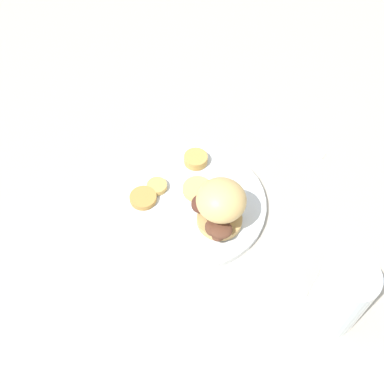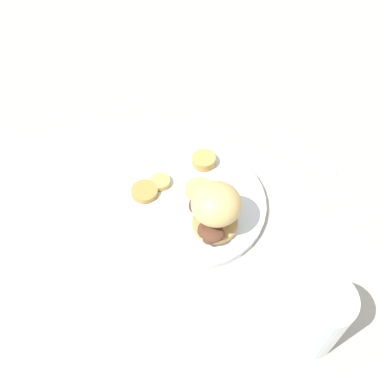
{
  "view_description": "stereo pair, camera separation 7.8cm",
  "coord_description": "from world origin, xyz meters",
  "px_view_note": "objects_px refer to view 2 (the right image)",
  "views": [
    {
      "loc": [
        0.32,
        -0.34,
        0.67
      ],
      "look_at": [
        0.0,
        0.0,
        0.04
      ],
      "focal_mm": 42.0,
      "sensor_mm": 36.0,
      "label": 1
    },
    {
      "loc": [
        0.37,
        -0.28,
        0.67
      ],
      "look_at": [
        0.0,
        0.0,
        0.04
      ],
      "focal_mm": 42.0,
      "sensor_mm": 36.0,
      "label": 2
    }
  ],
  "objects_px": {
    "dinner_plate": "(192,202)",
    "sandwich": "(213,210)",
    "fork": "(303,153)",
    "drinking_glass": "(319,316)"
  },
  "relations": [
    {
      "from": "dinner_plate",
      "to": "fork",
      "type": "height_order",
      "value": "dinner_plate"
    },
    {
      "from": "dinner_plate",
      "to": "sandwich",
      "type": "bearing_deg",
      "value": -5.22
    },
    {
      "from": "dinner_plate",
      "to": "sandwich",
      "type": "distance_m",
      "value": 0.09
    },
    {
      "from": "dinner_plate",
      "to": "drinking_glass",
      "type": "relative_size",
      "value": 2.0
    },
    {
      "from": "drinking_glass",
      "to": "dinner_plate",
      "type": "bearing_deg",
      "value": -179.46
    },
    {
      "from": "dinner_plate",
      "to": "sandwich",
      "type": "xyz_separation_m",
      "value": [
        0.07,
        -0.01,
        0.06
      ]
    },
    {
      "from": "fork",
      "to": "drinking_glass",
      "type": "relative_size",
      "value": 1.12
    },
    {
      "from": "fork",
      "to": "sandwich",
      "type": "bearing_deg",
      "value": -82.43
    },
    {
      "from": "dinner_plate",
      "to": "sandwich",
      "type": "height_order",
      "value": "sandwich"
    },
    {
      "from": "sandwich",
      "to": "drinking_glass",
      "type": "height_order",
      "value": "drinking_glass"
    }
  ]
}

